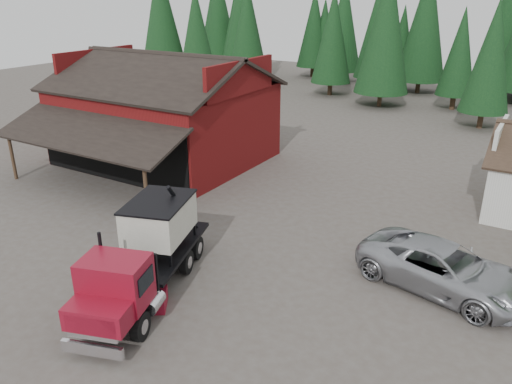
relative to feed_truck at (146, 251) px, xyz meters
The scene contains 9 objects.
ground 3.55m from the feed_truck, 73.25° to the left, with size 120.00×120.00×0.00m, color #4E453D.
red_barn 16.40m from the feed_truck, 128.12° to the left, with size 12.80×13.63×7.18m.
conifer_backdrop 45.02m from the feed_truck, 88.86° to the left, with size 76.00×16.00×16.00m, color black, non-canonical shape.
near_pine_a 37.77m from the feed_truck, 124.27° to the left, with size 4.40×4.40×11.40m.
near_pine_b 33.94m from the feed_truck, 78.19° to the left, with size 3.96×3.96×10.40m.
near_pine_d 37.53m from the feed_truck, 94.80° to the left, with size 5.28×5.28×13.40m.
feed_truck is the anchor object (origin of this frame).
silver_car 11.31m from the feed_truck, 31.99° to the left, with size 2.99×6.49×1.81m, color #ACADB4.
equip_box 1.83m from the feed_truck, 33.77° to the right, with size 0.70×1.10×0.60m, color maroon.
Camera 1 is at (11.10, -14.88, 10.72)m, focal length 35.00 mm.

